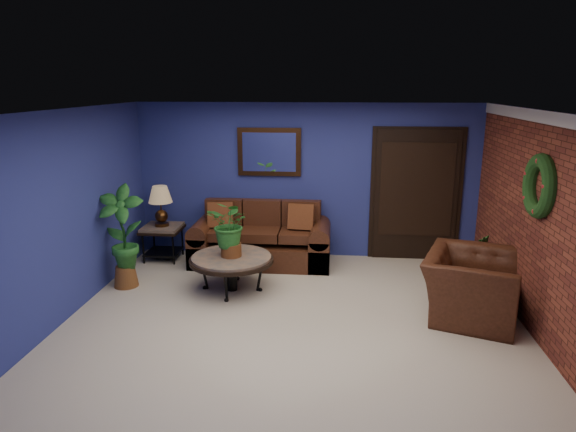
# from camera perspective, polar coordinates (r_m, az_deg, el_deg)

# --- Properties ---
(floor) EXTENTS (5.50, 5.50, 0.00)m
(floor) POSITION_cam_1_polar(r_m,az_deg,el_deg) (6.35, 0.61, -11.52)
(floor) COLOR beige
(floor) RESTS_ON ground
(wall_back) EXTENTS (5.50, 0.04, 2.50)m
(wall_back) POSITION_cam_1_polar(r_m,az_deg,el_deg) (8.34, 2.07, 3.90)
(wall_back) COLOR navy
(wall_back) RESTS_ON ground
(wall_left) EXTENTS (0.04, 5.00, 2.50)m
(wall_left) POSITION_cam_1_polar(r_m,az_deg,el_deg) (6.71, -23.47, 0.06)
(wall_left) COLOR navy
(wall_left) RESTS_ON ground
(wall_right_brick) EXTENTS (0.04, 5.00, 2.50)m
(wall_right_brick) POSITION_cam_1_polar(r_m,az_deg,el_deg) (6.31, 26.37, -1.11)
(wall_right_brick) COLOR brown
(wall_right_brick) RESTS_ON ground
(ceiling) EXTENTS (5.50, 5.00, 0.02)m
(ceiling) POSITION_cam_1_polar(r_m,az_deg,el_deg) (5.71, 0.68, 11.64)
(ceiling) COLOR white
(ceiling) RESTS_ON wall_back
(crown_molding) EXTENTS (0.03, 5.00, 0.14)m
(crown_molding) POSITION_cam_1_polar(r_m,az_deg,el_deg) (6.12, 27.35, 9.59)
(crown_molding) COLOR white
(crown_molding) RESTS_ON wall_right_brick
(wall_mirror) EXTENTS (1.02, 0.06, 0.77)m
(wall_mirror) POSITION_cam_1_polar(r_m,az_deg,el_deg) (8.28, -2.10, 7.12)
(wall_mirror) COLOR #442611
(wall_mirror) RESTS_ON wall_back
(closet_door) EXTENTS (1.44, 0.06, 2.18)m
(closet_door) POSITION_cam_1_polar(r_m,az_deg,el_deg) (8.43, 14.00, 2.21)
(closet_door) COLOR black
(closet_door) RESTS_ON wall_back
(wreath) EXTENTS (0.16, 0.72, 0.72)m
(wreath) POSITION_cam_1_polar(r_m,az_deg,el_deg) (6.24, 26.16, 3.00)
(wreath) COLOR black
(wreath) RESTS_ON wall_right_brick
(sofa) EXTENTS (2.18, 0.94, 0.98)m
(sofa) POSITION_cam_1_polar(r_m,az_deg,el_deg) (8.23, -2.94, -2.93)
(sofa) COLOR #462214
(sofa) RESTS_ON ground
(coffee_table) EXTENTS (1.16, 1.16, 0.50)m
(coffee_table) POSITION_cam_1_polar(r_m,az_deg,el_deg) (7.10, -6.30, -4.89)
(coffee_table) COLOR #4B4642
(coffee_table) RESTS_ON ground
(end_table) EXTENTS (0.62, 0.62, 0.56)m
(end_table) POSITION_cam_1_polar(r_m,az_deg,el_deg) (8.55, -13.76, -1.91)
(end_table) COLOR #4B4642
(end_table) RESTS_ON ground
(table_lamp) EXTENTS (0.38, 0.38, 0.63)m
(table_lamp) POSITION_cam_1_polar(r_m,az_deg,el_deg) (8.41, -13.98, 1.61)
(table_lamp) COLOR #442611
(table_lamp) RESTS_ON end_table
(side_chair) EXTENTS (0.44, 0.44, 0.98)m
(side_chair) POSITION_cam_1_polar(r_m,az_deg,el_deg) (8.13, 2.22, -1.45)
(side_chair) COLOR #583819
(side_chair) RESTS_ON ground
(armchair) EXTENTS (1.42, 1.51, 0.79)m
(armchair) POSITION_cam_1_polar(r_m,az_deg,el_deg) (6.69, 19.71, -7.31)
(armchair) COLOR #462214
(armchair) RESTS_ON ground
(coffee_plant) EXTENTS (0.74, 0.69, 0.78)m
(coffee_plant) POSITION_cam_1_polar(r_m,az_deg,el_deg) (6.95, -6.41, -1.07)
(coffee_plant) COLOR brown
(coffee_plant) RESTS_ON coffee_table
(floor_plant) EXTENTS (0.44, 0.39, 0.85)m
(floor_plant) POSITION_cam_1_polar(r_m,az_deg,el_deg) (7.38, 19.92, -4.89)
(floor_plant) COLOR brown
(floor_plant) RESTS_ON ground
(tall_plant) EXTENTS (0.64, 0.44, 1.45)m
(tall_plant) POSITION_cam_1_polar(r_m,az_deg,el_deg) (7.45, -17.94, -1.82)
(tall_plant) COLOR brown
(tall_plant) RESTS_ON ground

